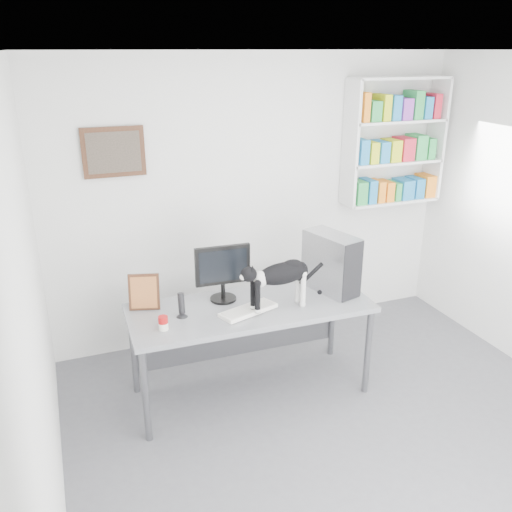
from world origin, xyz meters
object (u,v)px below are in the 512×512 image
(monitor, at_px, (223,273))
(cat, at_px, (280,285))
(leaning_print, at_px, (144,291))
(soup_can, at_px, (163,323))
(pc_tower, at_px, (331,263))
(desk, at_px, (251,350))
(bookshelf, at_px, (394,142))
(speaker, at_px, (181,305))
(keyboard, at_px, (248,310))

(monitor, xyz_separation_m, cat, (0.36, -0.32, -0.04))
(leaning_print, bearing_deg, soup_can, -64.58)
(pc_tower, bearing_deg, desk, 168.49)
(bookshelf, bearing_deg, desk, -153.81)
(speaker, bearing_deg, soup_can, -139.11)
(desk, bearing_deg, bookshelf, 27.78)
(bookshelf, distance_m, pc_tower, 1.64)
(leaning_print, bearing_deg, keyboard, -9.36)
(monitor, bearing_deg, leaning_print, 177.01)
(cat, bearing_deg, desk, 139.32)
(monitor, bearing_deg, pc_tower, -5.46)
(bookshelf, relative_size, desk, 0.64)
(desk, xyz_separation_m, keyboard, (-0.06, -0.10, 0.42))
(bookshelf, relative_size, pc_tower, 2.51)
(keyboard, relative_size, speaker, 2.26)
(keyboard, xyz_separation_m, leaning_print, (-0.73, 0.35, 0.13))
(pc_tower, height_order, leaning_print, pc_tower)
(monitor, height_order, pc_tower, pc_tower)
(cat, bearing_deg, keyboard, 165.75)
(bookshelf, distance_m, cat, 2.15)
(speaker, relative_size, cat, 0.31)
(desk, height_order, keyboard, keyboard)
(desk, distance_m, speaker, 0.75)
(desk, bearing_deg, keyboard, -118.25)
(desk, height_order, soup_can, soup_can)
(desk, distance_m, keyboard, 0.43)
(speaker, distance_m, leaning_print, 0.34)
(desk, height_order, speaker, speaker)
(desk, bearing_deg, monitor, 133.92)
(soup_can, xyz_separation_m, cat, (0.92, 0.00, 0.15))
(desk, bearing_deg, leaning_print, 163.87)
(desk, distance_m, monitor, 0.69)
(keyboard, bearing_deg, soup_can, 165.28)
(desk, relative_size, keyboard, 4.19)
(keyboard, bearing_deg, speaker, 149.47)
(keyboard, height_order, cat, cat)
(leaning_print, height_order, cat, cat)
(speaker, xyz_separation_m, leaning_print, (-0.24, 0.24, 0.05))
(speaker, bearing_deg, leaning_print, 134.87)
(speaker, relative_size, soup_can, 1.94)
(desk, relative_size, speaker, 9.47)
(soup_can, bearing_deg, monitor, 29.88)
(bookshelf, relative_size, leaning_print, 4.20)
(leaning_print, distance_m, cat, 1.06)
(desk, height_order, monitor, monitor)
(desk, bearing_deg, pc_tower, 5.24)
(pc_tower, distance_m, soup_can, 1.48)
(pc_tower, bearing_deg, soup_can, 172.00)
(keyboard, distance_m, pc_tower, 0.83)
(desk, height_order, pc_tower, pc_tower)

